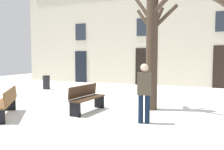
{
  "coord_description": "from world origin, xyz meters",
  "views": [
    {
      "loc": [
        3.89,
        -8.48,
        1.82
      ],
      "look_at": [
        0.0,
        1.38,
        1.03
      ],
      "focal_mm": 38.03,
      "sensor_mm": 36.0,
      "label": 1
    }
  ],
  "objects_px": {
    "bench_by_litter_bin": "(87,98)",
    "bench_back_to_back_right": "(6,102)",
    "person_by_shop_door": "(144,91)",
    "litter_bin": "(46,82)",
    "tree_right_of_center": "(152,44)"
  },
  "relations": [
    {
      "from": "tree_right_of_center",
      "to": "bench_back_to_back_right",
      "type": "relative_size",
      "value": 2.36
    },
    {
      "from": "bench_by_litter_bin",
      "to": "bench_back_to_back_right",
      "type": "relative_size",
      "value": 0.91
    },
    {
      "from": "litter_bin",
      "to": "bench_back_to_back_right",
      "type": "relative_size",
      "value": 0.43
    },
    {
      "from": "bench_back_to_back_right",
      "to": "litter_bin",
      "type": "bearing_deg",
      "value": 171.32
    },
    {
      "from": "bench_back_to_back_right",
      "to": "person_by_shop_door",
      "type": "relative_size",
      "value": 1.1
    },
    {
      "from": "bench_back_to_back_right",
      "to": "tree_right_of_center",
      "type": "bearing_deg",
      "value": 88.91
    },
    {
      "from": "person_by_shop_door",
      "to": "bench_back_to_back_right",
      "type": "bearing_deg",
      "value": 177.74
    },
    {
      "from": "litter_bin",
      "to": "bench_by_litter_bin",
      "type": "bearing_deg",
      "value": -41.32
    },
    {
      "from": "litter_bin",
      "to": "bench_back_to_back_right",
      "type": "height_order",
      "value": "bench_back_to_back_right"
    },
    {
      "from": "litter_bin",
      "to": "bench_by_litter_bin",
      "type": "height_order",
      "value": "bench_by_litter_bin"
    },
    {
      "from": "litter_bin",
      "to": "bench_back_to_back_right",
      "type": "distance_m",
      "value": 6.38
    },
    {
      "from": "tree_right_of_center",
      "to": "person_by_shop_door",
      "type": "bearing_deg",
      "value": -84.44
    },
    {
      "from": "bench_by_litter_bin",
      "to": "bench_back_to_back_right",
      "type": "height_order",
      "value": "bench_by_litter_bin"
    },
    {
      "from": "bench_by_litter_bin",
      "to": "person_by_shop_door",
      "type": "xyz_separation_m",
      "value": [
        2.12,
        -0.65,
        0.44
      ]
    },
    {
      "from": "tree_right_of_center",
      "to": "litter_bin",
      "type": "distance_m",
      "value": 7.68
    }
  ]
}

